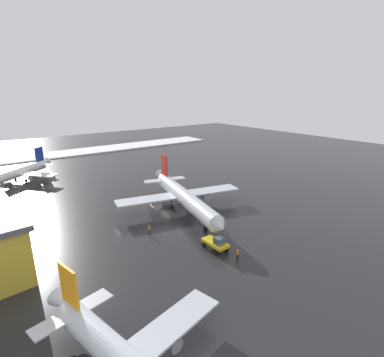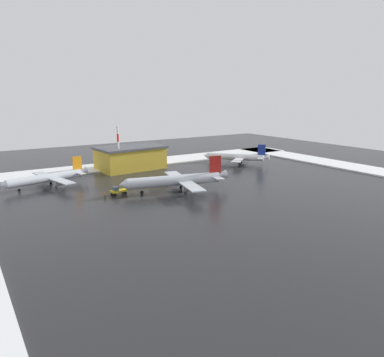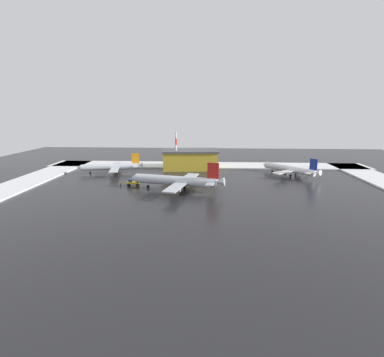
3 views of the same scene
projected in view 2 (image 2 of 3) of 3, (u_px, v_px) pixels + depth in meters
name	position (u px, v px, depth m)	size (l,w,h in m)	color
ground_plane	(210.00, 189.00, 113.69)	(240.00, 240.00, 0.00)	#232326
snow_bank_far	(140.00, 163.00, 154.65)	(152.00, 16.00, 0.51)	white
snow_bank_left	(347.00, 166.00, 148.98)	(14.00, 116.00, 0.51)	white
airplane_distant_tail	(177.00, 180.00, 110.66)	(33.09, 27.73, 9.92)	silver
airplane_parked_portside	(237.00, 157.00, 155.23)	(21.04, 22.85, 8.25)	white
airplane_foreground_jet	(48.00, 178.00, 116.20)	(27.65, 23.16, 8.28)	silver
pushback_tug	(118.00, 191.00, 106.64)	(4.67, 2.44, 2.50)	gold
ground_crew_beside_wing	(145.00, 183.00, 117.61)	(0.36, 0.36, 1.71)	black
ground_crew_near_tug	(105.00, 194.00, 103.93)	(0.36, 0.36, 1.71)	black
antenna_mast	(118.00, 149.00, 136.12)	(0.70, 0.70, 17.04)	red
cargo_hangar	(131.00, 158.00, 142.82)	(26.24, 17.18, 8.80)	gold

